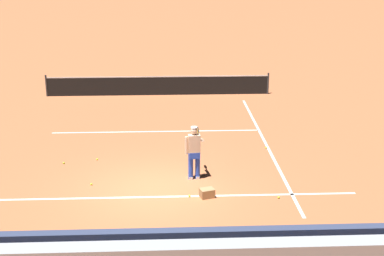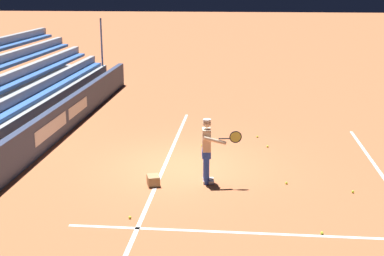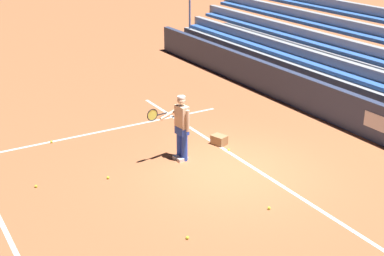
{
  "view_description": "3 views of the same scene",
  "coord_description": "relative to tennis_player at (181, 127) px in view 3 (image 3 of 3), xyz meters",
  "views": [
    {
      "loc": [
        0.53,
        -14.67,
        6.76
      ],
      "look_at": [
        1.27,
        1.98,
        1.28
      ],
      "focal_mm": 50.0,
      "sensor_mm": 36.0,
      "label": 1
    },
    {
      "loc": [
        14.37,
        1.65,
        5.08
      ],
      "look_at": [
        -0.53,
        0.23,
        0.97
      ],
      "focal_mm": 50.0,
      "sensor_mm": 36.0,
      "label": 2
    },
    {
      "loc": [
        -9.64,
        6.93,
        5.9
      ],
      "look_at": [
        0.72,
        0.81,
        1.06
      ],
      "focal_mm": 50.0,
      "sensor_mm": 36.0,
      "label": 3
    }
  ],
  "objects": [
    {
      "name": "ground_plane",
      "position": [
        -1.29,
        -0.8,
        -0.89
      ],
      "size": [
        160.0,
        160.0,
        0.0
      ],
      "primitive_type": "plane",
      "color": "#B7663D"
    },
    {
      "name": "court_baseline_white",
      "position": [
        -1.29,
        -1.3,
        -0.89
      ],
      "size": [
        12.0,
        0.1,
        0.01
      ],
      "primitive_type": "cube",
      "color": "white",
      "rests_on": "ground"
    },
    {
      "name": "court_sideline_white",
      "position": [
        2.82,
        3.2,
        -0.89
      ],
      "size": [
        0.1,
        12.0,
        0.01
      ],
      "primitive_type": "cube",
      "color": "white",
      "rests_on": "ground"
    },
    {
      "name": "court_service_line_white",
      "position": [
        -1.29,
        4.7,
        -0.89
      ],
      "size": [
        8.22,
        0.1,
        0.01
      ],
      "primitive_type": "cube",
      "color": "white",
      "rests_on": "ground"
    },
    {
      "name": "back_wall_sponsor_board",
      "position": [
        -1.3,
        -5.27,
        -0.34
      ],
      "size": [
        23.98,
        0.25,
        1.1
      ],
      "color": "#384260",
      "rests_on": "ground"
    },
    {
      "name": "tennis_player",
      "position": [
        0.0,
        0.0,
        0.0
      ],
      "size": [
        0.59,
        1.03,
        1.71
      ],
      "color": "blue",
      "rests_on": "ground"
    },
    {
      "name": "ball_box_cardboard",
      "position": [
        0.31,
        -1.37,
        -0.76
      ],
      "size": [
        0.47,
        0.41,
        0.26
      ],
      "primitive_type": "cube",
      "rotation": [
        0.0,
        0.0,
        0.3
      ],
      "color": "#A87F51",
      "rests_on": "ground"
    },
    {
      "name": "tennis_ball_near_player",
      "position": [
        -3.25,
        1.7,
        -0.86
      ],
      "size": [
        0.07,
        0.07,
        0.07
      ],
      "primitive_type": "sphere",
      "color": "#CCE533",
      "rests_on": "ground"
    },
    {
      "name": "tennis_ball_by_box",
      "position": [
        -0.2,
        -1.35,
        -0.86
      ],
      "size": [
        0.07,
        0.07,
        0.07
      ],
      "primitive_type": "sphere",
      "color": "#CCE533",
      "rests_on": "ground"
    },
    {
      "name": "tennis_ball_far_left",
      "position": [
        -0.08,
        2.06,
        -0.86
      ],
      "size": [
        0.07,
        0.07,
        0.07
      ],
      "primitive_type": "sphere",
      "color": "#CCE533",
      "rests_on": "ground"
    },
    {
      "name": "tennis_ball_toward_net",
      "position": [
        0.36,
        3.66,
        -0.86
      ],
      "size": [
        0.07,
        0.07,
        0.07
      ],
      "primitive_type": "sphere",
      "color": "#CCE533",
      "rests_on": "ground"
    },
    {
      "name": "tennis_ball_midcourt",
      "position": [
        2.37,
        -1.56,
        -0.86
      ],
      "size": [
        0.07,
        0.07,
        0.07
      ],
      "primitive_type": "sphere",
      "color": "#CCE533",
      "rests_on": "ground"
    },
    {
      "name": "tennis_ball_on_baseline",
      "position": [
        2.74,
        2.58,
        -0.86
      ],
      "size": [
        0.07,
        0.07,
        0.07
      ],
      "primitive_type": "sphere",
      "color": "#CCE533",
      "rests_on": "ground"
    },
    {
      "name": "tennis_ball_stray_back",
      "position": [
        -3.17,
        -0.38,
        -0.86
      ],
      "size": [
        0.07,
        0.07,
        0.07
      ],
      "primitive_type": "sphere",
      "color": "#CCE533",
      "rests_on": "ground"
    }
  ]
}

